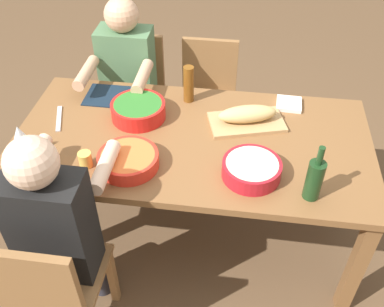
# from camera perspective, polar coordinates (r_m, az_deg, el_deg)

# --- Properties ---
(ground_plane) EXTENTS (8.00, 8.00, 0.00)m
(ground_plane) POSITION_cam_1_polar(r_m,az_deg,el_deg) (2.83, 0.00, -9.58)
(ground_plane) COLOR brown
(dining_table) EXTENTS (1.87, 0.95, 0.74)m
(dining_table) POSITION_cam_1_polar(r_m,az_deg,el_deg) (2.35, 0.00, 0.57)
(dining_table) COLOR brown
(dining_table) RESTS_ON ground_plane
(chair_far_center) EXTENTS (0.40, 0.40, 0.85)m
(chair_far_center) POSITION_cam_1_polar(r_m,az_deg,el_deg) (3.09, 2.04, 7.68)
(chair_far_center) COLOR olive
(chair_far_center) RESTS_ON ground_plane
(chair_far_left) EXTENTS (0.40, 0.40, 0.85)m
(chair_far_left) POSITION_cam_1_polar(r_m,az_deg,el_deg) (3.17, -7.33, 8.33)
(chair_far_left) COLOR olive
(chair_far_left) RESTS_ON ground_plane
(diner_far_left) EXTENTS (0.41, 0.53, 1.20)m
(diner_far_left) POSITION_cam_1_polar(r_m,az_deg,el_deg) (2.91, -8.54, 9.89)
(diner_far_left) COLOR #2D2D38
(diner_far_left) RESTS_ON ground_plane
(chair_near_left) EXTENTS (0.40, 0.40, 0.85)m
(chair_near_left) POSITION_cam_1_polar(r_m,az_deg,el_deg) (2.11, -17.76, -16.09)
(chair_near_left) COLOR olive
(chair_near_left) RESTS_ON ground_plane
(diner_near_left) EXTENTS (0.41, 0.53, 1.20)m
(diner_near_left) POSITION_cam_1_polar(r_m,az_deg,el_deg) (2.04, -17.13, -8.57)
(diner_near_left) COLOR #2D2D38
(diner_near_left) RESTS_ON ground_plane
(serving_bowl_greens) EXTENTS (0.30, 0.30, 0.09)m
(serving_bowl_greens) POSITION_cam_1_polar(r_m,az_deg,el_deg) (2.43, -7.01, 5.72)
(serving_bowl_greens) COLOR red
(serving_bowl_greens) RESTS_ON dining_table
(serving_bowl_pasta) EXTENTS (0.28, 0.28, 0.08)m
(serving_bowl_pasta) POSITION_cam_1_polar(r_m,az_deg,el_deg) (2.08, 7.76, -1.95)
(serving_bowl_pasta) COLOR #B21923
(serving_bowl_pasta) RESTS_ON dining_table
(serving_bowl_fruit) EXTENTS (0.30, 0.30, 0.07)m
(serving_bowl_fruit) POSITION_cam_1_polar(r_m,az_deg,el_deg) (2.13, -8.29, -0.79)
(serving_bowl_fruit) COLOR red
(serving_bowl_fruit) RESTS_ON dining_table
(cutting_board) EXTENTS (0.45, 0.32, 0.02)m
(cutting_board) POSITION_cam_1_polar(r_m,az_deg,el_deg) (2.41, 7.11, 4.06)
(cutting_board) COLOR tan
(cutting_board) RESTS_ON dining_table
(bread_loaf) EXTENTS (0.34, 0.20, 0.09)m
(bread_loaf) POSITION_cam_1_polar(r_m,az_deg,el_deg) (2.38, 7.22, 5.12)
(bread_loaf) COLOR tan
(bread_loaf) RESTS_ON cutting_board
(wine_bottle) EXTENTS (0.08, 0.08, 0.29)m
(wine_bottle) POSITION_cam_1_polar(r_m,az_deg,el_deg) (1.99, 15.63, -3.21)
(wine_bottle) COLOR #193819
(wine_bottle) RESTS_ON dining_table
(beer_bottle) EXTENTS (0.06, 0.06, 0.22)m
(beer_bottle) POSITION_cam_1_polar(r_m,az_deg,el_deg) (2.52, -0.44, 9.00)
(beer_bottle) COLOR brown
(beer_bottle) RESTS_ON dining_table
(wine_glass) EXTENTS (0.08, 0.08, 0.17)m
(wine_glass) POSITION_cam_1_polar(r_m,az_deg,el_deg) (2.30, -21.52, 2.29)
(wine_glass) COLOR silver
(wine_glass) RESTS_ON dining_table
(placemat_far_left) EXTENTS (0.32, 0.23, 0.01)m
(placemat_far_left) POSITION_cam_1_polar(r_m,az_deg,el_deg) (2.65, -10.24, 7.35)
(placemat_far_left) COLOR #142333
(placemat_far_left) RESTS_ON dining_table
(cup_near_left) EXTENTS (0.06, 0.06, 0.08)m
(cup_near_left) POSITION_cam_1_polar(r_m,az_deg,el_deg) (2.18, -13.71, -0.76)
(cup_near_left) COLOR gold
(cup_near_left) RESTS_ON dining_table
(fork_near_left) EXTENTS (0.02, 0.17, 0.01)m
(fork_near_left) POSITION_cam_1_polar(r_m,az_deg,el_deg) (2.24, -17.98, -1.55)
(fork_near_left) COLOR silver
(fork_near_left) RESTS_ON dining_table
(carving_knife) EXTENTS (0.09, 0.23, 0.01)m
(carving_knife) POSITION_cam_1_polar(r_m,az_deg,el_deg) (2.54, -16.91, 4.38)
(carving_knife) COLOR silver
(carving_knife) RESTS_ON dining_table
(napkin_stack) EXTENTS (0.15, 0.15, 0.02)m
(napkin_stack) POSITION_cam_1_polar(r_m,az_deg,el_deg) (2.59, 12.49, 6.31)
(napkin_stack) COLOR white
(napkin_stack) RESTS_ON dining_table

